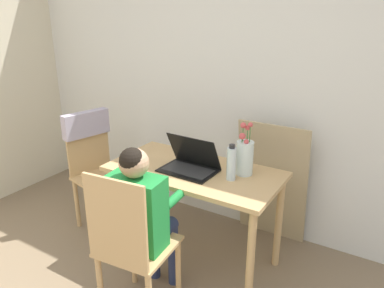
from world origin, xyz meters
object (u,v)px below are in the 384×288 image
Objects in this scene: person_seated at (142,210)px; laptop at (191,162)px; flower_vase at (245,156)px; chair_spare at (93,152)px; water_bottle at (231,163)px; chair_occupied at (131,247)px.

laptop is at bearing -97.32° from person_seated.
flower_vase is at bearing -124.27° from person_seated.
chair_spare is 1.28m from water_bottle.
flower_vase is (1.30, 0.09, 0.21)m from chair_spare.
chair_spare is 2.57× the size of laptop.
chair_spare is at bearing -35.45° from person_seated.
water_bottle is (1.27, -0.04, 0.19)m from chair_spare.
person_seated is 2.82× the size of laptop.
laptop is (0.01, 0.63, 0.29)m from chair_occupied.
water_bottle is (-0.04, -0.12, -0.01)m from flower_vase.
person_seated is 0.76m from flower_vase.
water_bottle is (0.32, 0.52, 0.18)m from person_seated.
chair_occupied and laptop have the same top height.
laptop is (0.97, -0.04, 0.13)m from chair_spare.
chair_spare reaches higher than water_bottle.
chair_occupied is at bearing -115.73° from water_bottle.
person_seated is at bearing -90.37° from laptop.
chair_spare reaches higher than chair_occupied.
laptop is at bearing -95.89° from chair_occupied.
chair_occupied is 2.55× the size of laptop.
water_bottle is at bearing -120.94° from chair_occupied.
chair_occupied is at bearing -111.68° from chair_spare.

